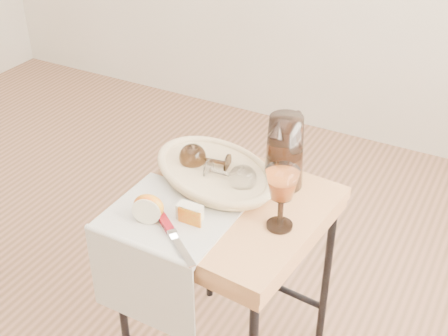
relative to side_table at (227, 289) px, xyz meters
The scene contains 11 objects.
floor 0.68m from the side_table, 163.70° to the right, with size 3.60×3.60×0.00m, color brown.
side_table is the anchor object (origin of this frame).
tea_towel 0.36m from the side_table, 128.82° to the right, with size 0.32×0.28×0.01m, color silver.
bread_basket 0.36m from the side_table, 137.50° to the left, with size 0.36×0.25×0.05m, color tan, non-canonical shape.
goblet_lying_a 0.39m from the side_table, 141.42° to the left, with size 0.13×0.08×0.08m, color #462D18, non-canonical shape.
goblet_lying_b 0.37m from the side_table, 117.30° to the left, with size 0.13×0.08×0.08m, color white, non-canonical shape.
pitcher 0.46m from the side_table, 58.14° to the left, with size 0.15×0.23×0.25m, color black, non-canonical shape.
wine_goblet 0.44m from the side_table, 10.26° to the right, with size 0.08×0.08×0.17m, color white, non-canonical shape.
apple_half 0.42m from the side_table, 130.04° to the right, with size 0.08×0.04×0.07m, color #BC1300.
apple_wedge 0.37m from the side_table, 111.15° to the right, with size 0.06×0.03×0.04m, color beige.
table_knife 0.39m from the side_table, 101.30° to the right, with size 0.21×0.02×0.02m, color silver, non-canonical shape.
Camera 1 is at (1.20, -0.98, 1.57)m, focal length 48.22 mm.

